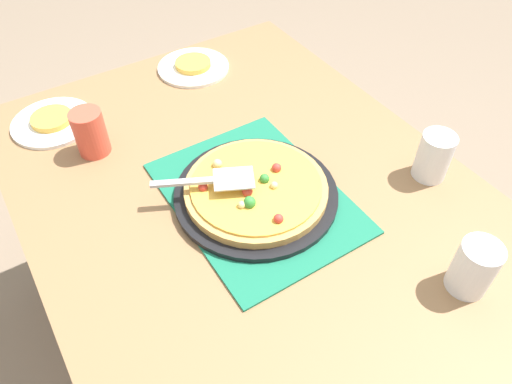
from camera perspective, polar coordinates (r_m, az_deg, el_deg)
name	(u,v)px	position (r m, az deg, el deg)	size (l,w,h in m)	color
ground_plane	(256,344)	(1.76, 0.00, -17.53)	(8.00, 8.00, 0.00)	#84705B
dining_table	(256,227)	(1.21, 0.00, -4.20)	(1.40, 1.00, 0.75)	olive
placemat	(256,197)	(1.13, 0.00, -0.59)	(0.48, 0.36, 0.01)	#196B4C
pizza_pan	(256,194)	(1.12, 0.00, -0.25)	(0.38, 0.38, 0.01)	black
pizza	(256,188)	(1.11, -0.04, 0.45)	(0.33, 0.33, 0.05)	tan
plate_near_left	(193,67)	(1.57, -7.39, 14.37)	(0.22, 0.22, 0.01)	white
plate_far_right	(53,122)	(1.44, -22.82, 7.58)	(0.22, 0.22, 0.01)	white
served_slice_left	(193,64)	(1.56, -7.44, 14.77)	(0.11, 0.11, 0.02)	gold
served_slice_right	(52,119)	(1.43, -22.96, 7.98)	(0.11, 0.11, 0.02)	gold
cup_near	(90,132)	(1.28, -18.97, 6.65)	(0.08, 0.08, 0.12)	#E04C38
cup_far	(474,268)	(1.02, 24.29, -8.14)	(0.08, 0.08, 0.12)	white
cup_corner	(434,156)	(1.22, 20.23, 3.98)	(0.08, 0.08, 0.12)	white
pizza_server	(212,180)	(1.08, -5.18, 1.40)	(0.14, 0.22, 0.01)	silver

